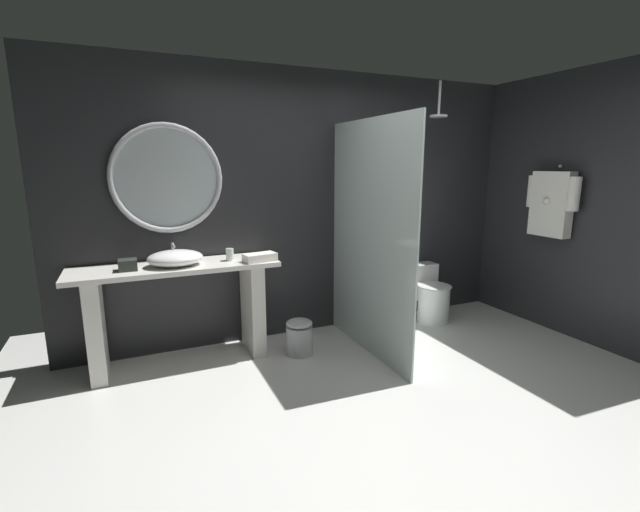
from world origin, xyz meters
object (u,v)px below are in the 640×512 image
tumbler_cup (230,255)px  round_wall_mirror (167,179)px  toilet (428,295)px  tissue_box (128,265)px  waste_bin (299,337)px  vessel_sink (175,258)px  folded_hand_towel (260,257)px  hanging_bathrobe (552,202)px  rain_shower_head (439,112)px

tumbler_cup → round_wall_mirror: bearing=151.2°
toilet → round_wall_mirror: bearing=175.3°
tissue_box → waste_bin: bearing=-9.0°
vessel_sink → folded_hand_towel: size_ratio=1.61×
tumbler_cup → hanging_bathrobe: bearing=-12.3°
vessel_sink → tumbler_cup: vessel_sink is taller
rain_shower_head → waste_bin: bearing=-175.6°
vessel_sink → tissue_box: 0.36m
tissue_box → round_wall_mirror: round_wall_mirror is taller
hanging_bathrobe → folded_hand_towel: bearing=169.5°
round_wall_mirror → rain_shower_head: size_ratio=2.75×
tumbler_cup → toilet: bearing=0.8°
hanging_bathrobe → folded_hand_towel: (-2.88, 0.54, -0.42)m
waste_bin → tissue_box: bearing=171.0°
tumbler_cup → toilet: (2.20, 0.03, -0.65)m
tumbler_cup → waste_bin: bearing=-24.2°
waste_bin → folded_hand_towel: size_ratio=1.19×
round_wall_mirror → tumbler_cup: bearing=-28.8°
waste_bin → round_wall_mirror: bearing=153.7°
rain_shower_head → toilet: size_ratio=0.57×
round_wall_mirror → waste_bin: size_ratio=2.81×
vessel_sink → waste_bin: 1.29m
toilet → folded_hand_towel: size_ratio=2.15×
tissue_box → folded_hand_towel: size_ratio=0.50×
folded_hand_towel → vessel_sink: bearing=169.8°
toilet → waste_bin: (-1.65, -0.28, -0.12)m
round_wall_mirror → rain_shower_head: 2.64m
hanging_bathrobe → waste_bin: (-2.56, 0.43, -1.17)m
round_wall_mirror → hanging_bathrobe: bearing=-14.5°
rain_shower_head → round_wall_mirror: bearing=171.6°
tumbler_cup → toilet: tumbler_cup is taller
tumbler_cup → waste_bin: 0.97m
round_wall_mirror → tissue_box: bearing=-143.0°
tumbler_cup → tissue_box: (-0.82, -0.03, -0.01)m
round_wall_mirror → waste_bin: 1.81m
vessel_sink → tissue_box: vessel_sink is taller
folded_hand_towel → waste_bin: bearing=-18.5°
tissue_box → vessel_sink: bearing=2.0°
vessel_sink → toilet: vessel_sink is taller
vessel_sink → hanging_bathrobe: hanging_bathrobe is taller
round_wall_mirror → rain_shower_head: (2.54, -0.38, 0.63)m
waste_bin → hanging_bathrobe: bearing=-9.5°
vessel_sink → tissue_box: bearing=-178.0°
hanging_bathrobe → folded_hand_towel: hanging_bathrobe is taller
vessel_sink → folded_hand_towel: (0.69, -0.12, -0.03)m
hanging_bathrobe → folded_hand_towel: 2.96m
toilet → vessel_sink: bearing=-179.0°
waste_bin → folded_hand_towel: (-0.32, 0.11, 0.75)m
tissue_box → hanging_bathrobe: (3.93, -0.65, 0.42)m
rain_shower_head → folded_hand_towel: (-1.85, -0.01, -1.30)m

